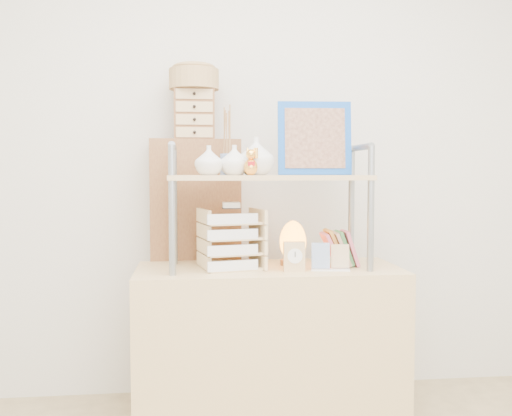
{
  "coord_description": "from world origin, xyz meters",
  "views": [
    {
      "loc": [
        -0.36,
        -1.36,
        1.18
      ],
      "look_at": [
        -0.06,
        1.2,
        1.02
      ],
      "focal_mm": 40.0,
      "sensor_mm": 36.0,
      "label": 1
    }
  ],
  "objects_px": {
    "desk": "(268,348)",
    "salt_lamp": "(293,242)",
    "cabinet": "(195,271)",
    "letter_tray": "(231,242)"
  },
  "relations": [
    {
      "from": "desk",
      "to": "salt_lamp",
      "type": "relative_size",
      "value": 5.76
    },
    {
      "from": "cabinet",
      "to": "letter_tray",
      "type": "distance_m",
      "value": 0.45
    },
    {
      "from": "cabinet",
      "to": "letter_tray",
      "type": "bearing_deg",
      "value": -69.85
    },
    {
      "from": "desk",
      "to": "letter_tray",
      "type": "relative_size",
      "value": 3.98
    },
    {
      "from": "desk",
      "to": "salt_lamp",
      "type": "xyz_separation_m",
      "value": [
        0.12,
        0.06,
        0.48
      ]
    },
    {
      "from": "desk",
      "to": "letter_tray",
      "type": "distance_m",
      "value": 0.52
    },
    {
      "from": "cabinet",
      "to": "letter_tray",
      "type": "relative_size",
      "value": 4.48
    },
    {
      "from": "letter_tray",
      "to": "salt_lamp",
      "type": "xyz_separation_m",
      "value": [
        0.29,
        0.07,
        -0.01
      ]
    },
    {
      "from": "letter_tray",
      "to": "salt_lamp",
      "type": "bearing_deg",
      "value": 12.95
    },
    {
      "from": "desk",
      "to": "salt_lamp",
      "type": "height_order",
      "value": "salt_lamp"
    }
  ]
}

